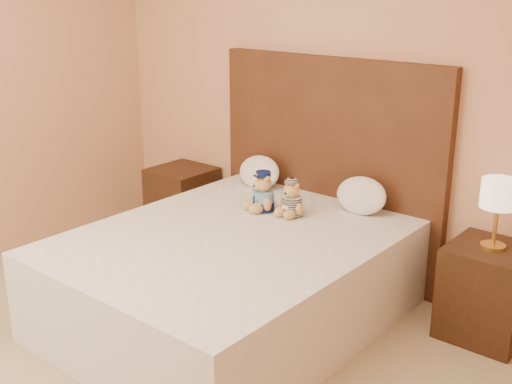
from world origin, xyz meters
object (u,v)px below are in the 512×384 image
at_px(nightstand_right, 487,292).
at_px(bed, 232,278).
at_px(nightstand_left, 183,201).
at_px(pillow_left, 259,171).
at_px(lamp, 499,197).
at_px(teddy_prisoner, 291,198).
at_px(teddy_police, 263,191).
at_px(pillow_right, 361,194).

bearing_deg(nightstand_right, bed, -147.38).
height_order(nightstand_left, pillow_left, pillow_left).
height_order(bed, lamp, lamp).
relative_size(lamp, teddy_prisoner, 1.74).
height_order(teddy_police, pillow_right, teddy_police).
relative_size(bed, teddy_prisoner, 8.68).
relative_size(bed, pillow_left, 5.75).
height_order(bed, pillow_left, pillow_left).
distance_m(nightstand_left, lamp, 2.56).
xyz_separation_m(teddy_police, pillow_left, (-0.34, 0.37, -0.01)).
distance_m(teddy_police, teddy_prisoner, 0.20).
distance_m(nightstand_right, teddy_police, 1.48).
bearing_deg(bed, teddy_police, 106.10).
relative_size(teddy_prisoner, pillow_left, 0.66).
height_order(bed, nightstand_left, same).
relative_size(nightstand_left, teddy_police, 2.12).
bearing_deg(teddy_prisoner, pillow_right, 48.34).
bearing_deg(nightstand_right, lamp, 180.00).
distance_m(lamp, teddy_prisoner, 1.23).
bearing_deg(nightstand_right, teddy_police, -166.21).
bearing_deg(bed, nightstand_left, 147.38).
height_order(teddy_prisoner, pillow_left, pillow_left).
bearing_deg(pillow_right, pillow_left, 180.00).
bearing_deg(nightstand_left, lamp, 0.00).
height_order(nightstand_right, lamp, lamp).
distance_m(bed, pillow_right, 1.00).
height_order(nightstand_right, pillow_right, pillow_right).
bearing_deg(nightstand_right, teddy_prisoner, -165.68).
bearing_deg(pillow_left, nightstand_left, -177.79).
xyz_separation_m(teddy_police, pillow_right, (0.51, 0.37, -0.00)).
distance_m(lamp, pillow_left, 1.73).
distance_m(teddy_prisoner, pillow_left, 0.63).
bearing_deg(bed, teddy_prisoner, 82.33).
bearing_deg(teddy_prisoner, teddy_police, -168.09).
distance_m(nightstand_left, pillow_left, 0.87).
distance_m(bed, teddy_prisoner, 0.64).
distance_m(lamp, teddy_police, 1.43).
relative_size(bed, lamp, 5.00).
bearing_deg(lamp, nightstand_right, 0.00).
bearing_deg(lamp, nightstand_left, 180.00).
relative_size(nightstand_right, teddy_prisoner, 2.39).
height_order(pillow_left, pillow_right, pillow_right).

